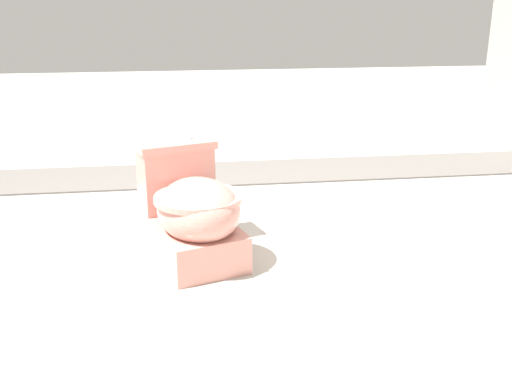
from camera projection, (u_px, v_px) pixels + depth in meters
ground_plane at (198, 247)px, 2.90m from camera, size 14.00×14.00×0.00m
gravel_strip at (263, 172)px, 4.09m from camera, size 0.56×8.00×0.01m
toilet at (191, 212)px, 2.73m from camera, size 0.71×0.54×0.52m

